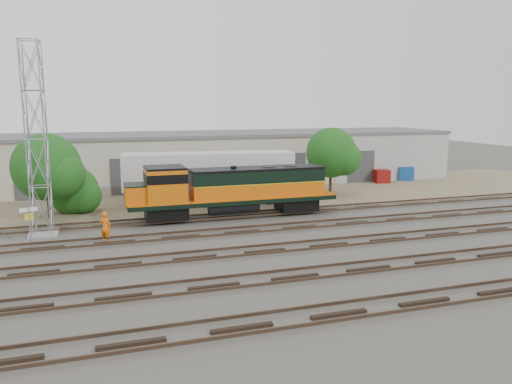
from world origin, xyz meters
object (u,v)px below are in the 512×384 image
object	(u,v)px
signal_tower	(37,143)
worker	(105,227)
locomotive	(230,189)
semi_trailer	(213,172)

from	to	relation	value
signal_tower	worker	distance (m)	6.88
locomotive	signal_tower	distance (m)	13.22
signal_tower	semi_trailer	bearing A→B (deg)	27.70
signal_tower	worker	xyz separation A→B (m)	(3.75, -3.03, -4.91)
worker	semi_trailer	xyz separation A→B (m)	(8.93, 9.69, 1.75)
locomotive	signal_tower	size ratio (longest dim) A/B	1.28
worker	semi_trailer	distance (m)	13.29
locomotive	semi_trailer	bearing A→B (deg)	89.62
locomotive	signal_tower	bearing A→B (deg)	-175.27
worker	semi_trailer	bearing A→B (deg)	-103.72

